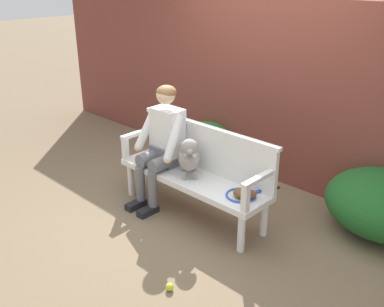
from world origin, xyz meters
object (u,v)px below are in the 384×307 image
at_px(garden_bench, 192,181).
at_px(baseball_glove, 244,194).
at_px(person_seated, 163,141).
at_px(dog_on_bench, 189,156).
at_px(tennis_ball, 170,287).
at_px(tennis_racket, 244,195).

distance_m(garden_bench, baseball_glove, 0.69).
xyz_separation_m(person_seated, dog_on_bench, (0.42, -0.03, -0.05)).
bearing_deg(garden_bench, tennis_ball, -54.83).
bearing_deg(tennis_ball, tennis_racket, 93.55).
bearing_deg(baseball_glove, tennis_ball, -118.67).
bearing_deg(dog_on_bench, garden_bench, 82.86).
relative_size(person_seated, dog_on_bench, 2.89).
distance_m(tennis_racket, baseball_glove, 0.06).
xyz_separation_m(dog_on_bench, tennis_ball, (0.72, -0.97, -0.64)).
bearing_deg(person_seated, baseball_glove, 0.27).
relative_size(garden_bench, person_seated, 1.33).
bearing_deg(tennis_racket, tennis_ball, -86.45).
xyz_separation_m(baseball_glove, tennis_ball, (0.03, -1.01, -0.45)).
bearing_deg(dog_on_bench, baseball_glove, 2.76).
xyz_separation_m(person_seated, tennis_racket, (1.07, 0.04, -0.26)).
bearing_deg(tennis_racket, dog_on_bench, -174.28).
height_order(dog_on_bench, baseball_glove, dog_on_bench).
relative_size(garden_bench, dog_on_bench, 3.85).
distance_m(dog_on_bench, tennis_ball, 1.37).
bearing_deg(baseball_glove, dog_on_bench, 152.19).
bearing_deg(garden_bench, person_seated, -178.68).
xyz_separation_m(dog_on_bench, tennis_racket, (0.65, 0.07, -0.22)).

